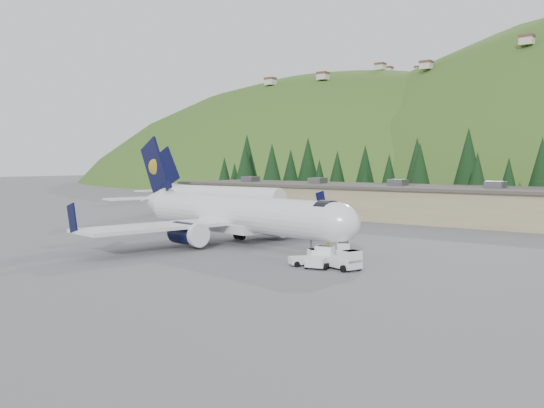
{
  "coord_description": "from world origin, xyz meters",
  "views": [
    {
      "loc": [
        42.44,
        -48.55,
        8.83
      ],
      "look_at": [
        0.0,
        6.0,
        4.0
      ],
      "focal_mm": 40.0,
      "sensor_mm": 36.0,
      "label": 1
    }
  ],
  "objects_px": {
    "airliner": "(231,214)",
    "baggage_tug_b": "(345,261)",
    "terminal_building": "(369,200)",
    "baggage_tug_d": "(307,258)",
    "baggage_tug_c": "(322,258)",
    "ramp_worker": "(328,244)",
    "second_airliner": "(211,196)",
    "baggage_tug_a": "(334,253)"
  },
  "relations": [
    {
      "from": "airliner",
      "to": "baggage_tug_b",
      "type": "distance_m",
      "value": 19.39
    },
    {
      "from": "terminal_building",
      "to": "baggage_tug_d",
      "type": "bearing_deg",
      "value": -67.47
    },
    {
      "from": "baggage_tug_b",
      "to": "baggage_tug_c",
      "type": "height_order",
      "value": "baggage_tug_b"
    },
    {
      "from": "baggage_tug_b",
      "to": "ramp_worker",
      "type": "relative_size",
      "value": 2.07
    },
    {
      "from": "baggage_tug_d",
      "to": "ramp_worker",
      "type": "bearing_deg",
      "value": 56.88
    },
    {
      "from": "second_airliner",
      "to": "baggage_tug_b",
      "type": "xyz_separation_m",
      "value": [
        42.01,
        -28.23,
        -2.57
      ]
    },
    {
      "from": "baggage_tug_b",
      "to": "airliner",
      "type": "bearing_deg",
      "value": 178.29
    },
    {
      "from": "baggage_tug_a",
      "to": "baggage_tug_b",
      "type": "distance_m",
      "value": 4.06
    },
    {
      "from": "baggage_tug_b",
      "to": "baggage_tug_d",
      "type": "bearing_deg",
      "value": -161.12
    },
    {
      "from": "second_airliner",
      "to": "airliner",
      "type": "bearing_deg",
      "value": -42.42
    },
    {
      "from": "baggage_tug_a",
      "to": "baggage_tug_d",
      "type": "xyz_separation_m",
      "value": [
        -0.87,
        -2.97,
        -0.16
      ]
    },
    {
      "from": "baggage_tug_b",
      "to": "ramp_worker",
      "type": "xyz_separation_m",
      "value": [
        -6.2,
        7.08,
        0.09
      ]
    },
    {
      "from": "second_airliner",
      "to": "terminal_building",
      "type": "xyz_separation_m",
      "value": [
        19.91,
        16.0,
        -0.7
      ]
    },
    {
      "from": "airliner",
      "to": "second_airliner",
      "type": "height_order",
      "value": "airliner"
    },
    {
      "from": "baggage_tug_b",
      "to": "ramp_worker",
      "type": "bearing_deg",
      "value": 148.96
    },
    {
      "from": "baggage_tug_c",
      "to": "ramp_worker",
      "type": "distance_m",
      "value": 8.08
    },
    {
      "from": "baggage_tug_b",
      "to": "ramp_worker",
      "type": "distance_m",
      "value": 9.42
    },
    {
      "from": "baggage_tug_a",
      "to": "baggage_tug_d",
      "type": "distance_m",
      "value": 3.1
    },
    {
      "from": "baggage_tug_d",
      "to": "ramp_worker",
      "type": "distance_m",
      "value": 7.58
    },
    {
      "from": "second_airliner",
      "to": "baggage_tug_d",
      "type": "relative_size",
      "value": 9.76
    },
    {
      "from": "airliner",
      "to": "terminal_building",
      "type": "distance_m",
      "value": 38.03
    },
    {
      "from": "airliner",
      "to": "baggage_tug_c",
      "type": "bearing_deg",
      "value": -12.31
    },
    {
      "from": "second_airliner",
      "to": "baggage_tug_d",
      "type": "height_order",
      "value": "second_airliner"
    },
    {
      "from": "ramp_worker",
      "to": "baggage_tug_b",
      "type": "bearing_deg",
      "value": 132.17
    },
    {
      "from": "airliner",
      "to": "baggage_tug_d",
      "type": "height_order",
      "value": "airliner"
    },
    {
      "from": "baggage_tug_b",
      "to": "terminal_building",
      "type": "bearing_deg",
      "value": 134.3
    },
    {
      "from": "baggage_tug_c",
      "to": "baggage_tug_b",
      "type": "bearing_deg",
      "value": -102.57
    },
    {
      "from": "airliner",
      "to": "baggage_tug_b",
      "type": "xyz_separation_m",
      "value": [
        18.13,
        -6.41,
        -2.45
      ]
    },
    {
      "from": "baggage_tug_c",
      "to": "ramp_worker",
      "type": "height_order",
      "value": "ramp_worker"
    },
    {
      "from": "baggage_tug_b",
      "to": "baggage_tug_c",
      "type": "distance_m",
      "value": 2.29
    },
    {
      "from": "airliner",
      "to": "baggage_tug_b",
      "type": "bearing_deg",
      "value": -9.79
    },
    {
      "from": "airliner",
      "to": "baggage_tug_c",
      "type": "height_order",
      "value": "airliner"
    },
    {
      "from": "airliner",
      "to": "baggage_tug_d",
      "type": "bearing_deg",
      "value": -14.53
    },
    {
      "from": "baggage_tug_c",
      "to": "airliner",
      "type": "bearing_deg",
      "value": 55.71
    },
    {
      "from": "baggage_tug_a",
      "to": "airliner",
      "type": "bearing_deg",
      "value": 133.89
    },
    {
      "from": "baggage_tug_d",
      "to": "terminal_building",
      "type": "bearing_deg",
      "value": 60.24
    },
    {
      "from": "second_airliner",
      "to": "baggage_tug_d",
      "type": "bearing_deg",
      "value": -36.47
    },
    {
      "from": "airliner",
      "to": "baggage_tug_c",
      "type": "xyz_separation_m",
      "value": [
        15.84,
        -6.4,
        -2.45
      ]
    },
    {
      "from": "second_airliner",
      "to": "terminal_building",
      "type": "distance_m",
      "value": 25.55
    },
    {
      "from": "baggage_tug_b",
      "to": "baggage_tug_d",
      "type": "relative_size",
      "value": 1.24
    },
    {
      "from": "baggage_tug_d",
      "to": "ramp_worker",
      "type": "xyz_separation_m",
      "value": [
        -2.49,
        7.16,
        0.23
      ]
    },
    {
      "from": "baggage_tug_c",
      "to": "terminal_building",
      "type": "xyz_separation_m",
      "value": [
        -19.8,
        44.22,
        1.87
      ]
    }
  ]
}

